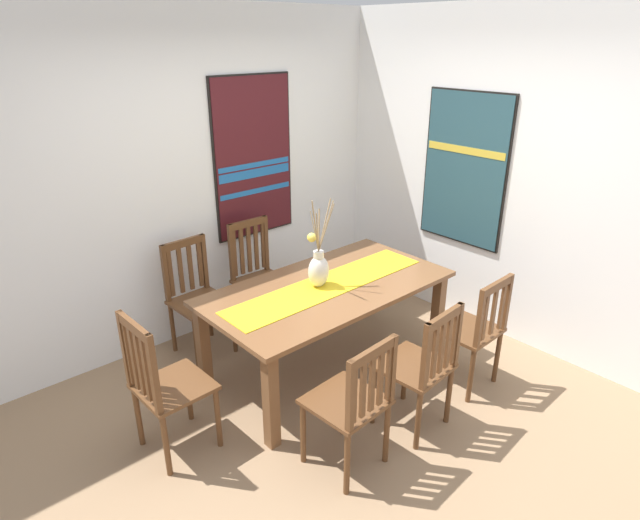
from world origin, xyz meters
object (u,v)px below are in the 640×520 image
at_px(chair_2, 196,296).
at_px(chair_3, 422,365).
at_px(chair_0, 353,401).
at_px(chair_4, 258,274).
at_px(painting_on_back_wall, 253,158).
at_px(painting_on_side_wall, 465,169).
at_px(dining_table, 327,297).
at_px(chair_1, 163,383).
at_px(chair_5, 473,329).
at_px(centerpiece_vase, 318,268).

xyz_separation_m(chair_2, chair_3, (0.59, -1.83, -0.00)).
relative_size(chair_0, chair_2, 0.96).
bearing_deg(chair_4, painting_on_back_wall, 54.47).
bearing_deg(chair_3, chair_4, 89.69).
bearing_deg(painting_on_side_wall, dining_table, 176.20).
height_order(chair_0, painting_on_back_wall, painting_on_back_wall).
bearing_deg(chair_1, chair_0, -48.72).
height_order(chair_2, chair_5, chair_2).
bearing_deg(painting_on_back_wall, chair_5, -78.21).
bearing_deg(chair_1, chair_3, -33.79).
relative_size(centerpiece_vase, chair_0, 0.78).
height_order(chair_0, chair_3, chair_3).
xyz_separation_m(dining_table, painting_on_side_wall, (1.50, -0.10, 0.76)).
height_order(chair_1, chair_2, chair_1).
bearing_deg(chair_2, dining_table, -56.55).
relative_size(centerpiece_vase, chair_5, 0.78).
xyz_separation_m(chair_1, painting_on_side_wall, (2.86, -0.08, 0.87)).
xyz_separation_m(chair_0, chair_3, (0.59, -0.04, 0.00)).
bearing_deg(dining_table, chair_1, -179.30).
bearing_deg(chair_1, painting_on_back_wall, 37.79).
bearing_deg(chair_3, chair_1, 146.21).
bearing_deg(chair_2, painting_on_side_wall, -25.74).
distance_m(dining_table, painting_on_side_wall, 1.69).
bearing_deg(painting_on_side_wall, chair_1, 178.33).
bearing_deg(chair_0, chair_1, 131.28).
height_order(centerpiece_vase, chair_0, centerpiece_vase).
height_order(centerpiece_vase, chair_4, centerpiece_vase).
bearing_deg(dining_table, chair_5, -53.28).
xyz_separation_m(chair_3, chair_5, (0.66, 0.05, -0.01)).
bearing_deg(chair_1, centerpiece_vase, 2.20).
bearing_deg(centerpiece_vase, painting_on_back_wall, 76.72).
distance_m(chair_4, chair_5, 1.88).
xyz_separation_m(chair_0, chair_5, (1.25, 0.01, -0.01)).
distance_m(chair_0, chair_1, 1.15).
distance_m(centerpiece_vase, painting_on_side_wall, 1.65).
xyz_separation_m(chair_0, chair_2, (-0.00, 1.80, 0.01)).
distance_m(chair_0, chair_2, 1.80).
bearing_deg(chair_2, chair_1, -128.99).
xyz_separation_m(dining_table, chair_1, (-1.36, -0.02, -0.12)).
bearing_deg(chair_4, chair_0, -108.52).
xyz_separation_m(chair_0, painting_on_side_wall, (2.10, 0.78, 0.90)).
distance_m(chair_5, painting_on_side_wall, 1.47).
height_order(chair_3, chair_4, chair_4).
bearing_deg(painting_on_back_wall, chair_0, -111.34).
bearing_deg(chair_5, painting_on_side_wall, 41.89).
bearing_deg(chair_1, chair_5, -22.97).
bearing_deg(chair_4, chair_2, 178.31).
relative_size(dining_table, chair_1, 1.90).
bearing_deg(chair_3, chair_5, 4.37).
height_order(chair_0, chair_5, chair_0).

